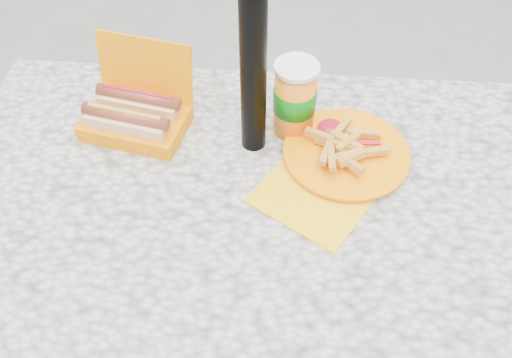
{
  "coord_description": "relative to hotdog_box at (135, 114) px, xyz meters",
  "views": [
    {
      "loc": [
        0.07,
        -0.64,
        1.55
      ],
      "look_at": [
        0.02,
        0.02,
        0.8
      ],
      "focal_mm": 38.0,
      "sensor_mm": 36.0,
      "label": 1
    }
  ],
  "objects": [
    {
      "name": "picnic_table",
      "position": [
        0.25,
        -0.19,
        -0.15
      ],
      "size": [
        1.2,
        0.8,
        0.75
      ],
      "color": "beige",
      "rests_on": "ground"
    },
    {
      "name": "hotdog_box",
      "position": [
        0.0,
        0.0,
        0.0
      ],
      "size": [
        0.24,
        0.2,
        0.17
      ],
      "rotation": [
        0.0,
        0.0,
        -0.2
      ],
      "color": "orange",
      "rests_on": "picnic_table"
    },
    {
      "name": "soda_cup",
      "position": [
        0.33,
        0.02,
        0.05
      ],
      "size": [
        0.09,
        0.09,
        0.17
      ],
      "rotation": [
        0.0,
        0.0,
        0.08
      ],
      "color": "orange",
      "rests_on": "picnic_table"
    },
    {
      "name": "fries_plate",
      "position": [
        0.43,
        -0.06,
        -0.02
      ],
      "size": [
        0.32,
        0.37,
        0.05
      ],
      "rotation": [
        0.0,
        0.0,
        -0.24
      ],
      "color": "yellow",
      "rests_on": "picnic_table"
    }
  ]
}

